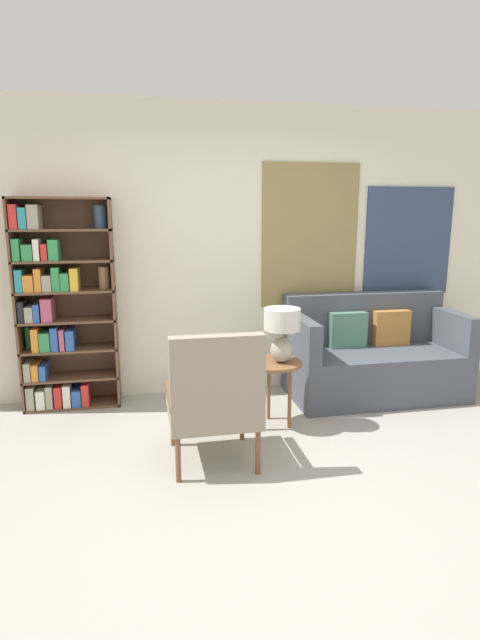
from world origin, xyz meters
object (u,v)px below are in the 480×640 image
Objects in this scene: bookshelf at (58,309)px; side_table at (273,370)px; armchair at (215,396)px; couch at (372,357)px; table_lamp at (282,329)px.

bookshelf is 1.96m from side_table.
armchair is 2.05m from couch.
bookshelf is 1.91× the size of armchair.
armchair is 0.60× the size of couch.
armchair is 0.82m from side_table.
couch is 1.31m from table_lamp.
table_lamp is (1.80, -0.82, -0.07)m from bookshelf.
side_table is at bearing 46.70° from armchair.
bookshelf is 1.86m from armchair.
couch is at bearing -4.78° from bookshelf.
bookshelf is at bearing 155.48° from table_lamp.
couch is at bearing 28.37° from table_lamp.
side_table is at bearing -154.05° from couch.
table_lamp is at bearing 42.48° from armchair.
side_table is 0.35m from table_lamp.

